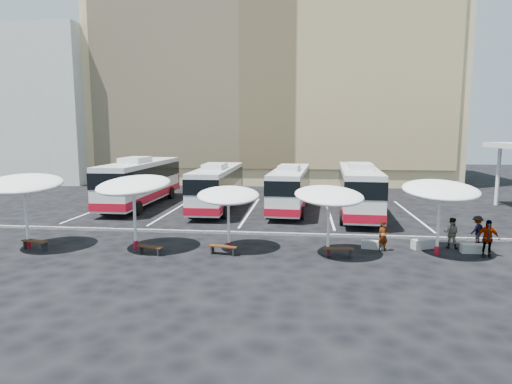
# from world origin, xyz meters

# --- Properties ---
(ground) EXTENTS (120.00, 120.00, 0.00)m
(ground) POSITION_xyz_m (0.00, 0.00, 0.00)
(ground) COLOR black
(ground) RESTS_ON ground
(sandstone_building) EXTENTS (42.00, 18.25, 29.60)m
(sandstone_building) POSITION_xyz_m (0.00, 31.87, 12.63)
(sandstone_building) COLOR tan
(sandstone_building) RESTS_ON ground
(apartment_block) EXTENTS (14.00, 14.00, 18.00)m
(apartment_block) POSITION_xyz_m (-28.00, 28.00, 9.00)
(apartment_block) COLOR beige
(apartment_block) RESTS_ON ground
(curb_divider) EXTENTS (34.00, 0.25, 0.15)m
(curb_divider) POSITION_xyz_m (0.00, 0.50, 0.07)
(curb_divider) COLOR black
(curb_divider) RESTS_ON ground
(bay_lines) EXTENTS (24.15, 12.00, 0.01)m
(bay_lines) POSITION_xyz_m (0.00, 8.00, 0.01)
(bay_lines) COLOR white
(bay_lines) RESTS_ON ground
(bus_0) EXTENTS (3.00, 12.75, 4.05)m
(bus_0) POSITION_xyz_m (-9.32, 9.70, 2.07)
(bus_0) COLOR silver
(bus_0) RESTS_ON ground
(bus_1) EXTENTS (2.79, 11.57, 3.66)m
(bus_1) POSITION_xyz_m (-2.69, 8.72, 1.87)
(bus_1) COLOR silver
(bus_1) RESTS_ON ground
(bus_2) EXTENTS (3.14, 11.40, 3.58)m
(bus_2) POSITION_xyz_m (3.01, 8.95, 1.83)
(bus_2) COLOR silver
(bus_2) RESTS_ON ground
(bus_3) EXTENTS (3.31, 12.26, 3.85)m
(bus_3) POSITION_xyz_m (8.07, 7.63, 1.97)
(bus_3) COLOR silver
(bus_3) RESTS_ON ground
(sunshade_0) EXTENTS (4.95, 4.98, 3.99)m
(sunshade_0) POSITION_xyz_m (-10.26, -3.78, 3.39)
(sunshade_0) COLOR silver
(sunshade_0) RESTS_ON ground
(sunshade_1) EXTENTS (4.65, 4.68, 3.93)m
(sunshade_1) POSITION_xyz_m (-4.59, -3.33, 3.34)
(sunshade_1) COLOR silver
(sunshade_1) RESTS_ON ground
(sunshade_2) EXTENTS (3.64, 3.68, 3.33)m
(sunshade_2) POSITION_xyz_m (0.24, -2.86, 2.83)
(sunshade_2) COLOR silver
(sunshade_2) RESTS_ON ground
(sunshade_3) EXTENTS (4.27, 4.29, 3.50)m
(sunshade_3) POSITION_xyz_m (5.28, -3.43, 2.98)
(sunshade_3) COLOR silver
(sunshade_3) RESTS_ON ground
(sunshade_4) EXTENTS (3.83, 3.87, 3.79)m
(sunshade_4) POSITION_xyz_m (10.69, -2.61, 3.22)
(sunshade_4) COLOR silver
(sunshade_4) RESTS_ON ground
(wood_bench_0) EXTENTS (1.63, 0.87, 0.48)m
(wood_bench_0) POSITION_xyz_m (-9.70, -4.06, 0.37)
(wood_bench_0) COLOR #321A0B
(wood_bench_0) RESTS_ON ground
(wood_bench_1) EXTENTS (1.42, 0.71, 0.42)m
(wood_bench_1) POSITION_xyz_m (-3.47, -4.22, 0.32)
(wood_bench_1) COLOR #321A0B
(wood_bench_1) RESTS_ON ground
(wood_bench_2) EXTENTS (1.50, 0.65, 0.45)m
(wood_bench_2) POSITION_xyz_m (0.13, -3.82, 0.34)
(wood_bench_2) COLOR #321A0B
(wood_bench_2) RESTS_ON ground
(wood_bench_3) EXTENTS (1.48, 0.47, 0.45)m
(wood_bench_3) POSITION_xyz_m (5.79, -3.63, 0.34)
(wood_bench_3) COLOR #321A0B
(wood_bench_3) RESTS_ON ground
(conc_bench_0) EXTENTS (1.18, 0.58, 0.42)m
(conc_bench_0) POSITION_xyz_m (7.67, -1.92, 0.21)
(conc_bench_0) COLOR gray
(conc_bench_0) RESTS_ON ground
(conc_bench_1) EXTENTS (1.37, 0.94, 0.49)m
(conc_bench_1) POSITION_xyz_m (10.34, -1.55, 0.25)
(conc_bench_1) COLOR gray
(conc_bench_1) RESTS_ON ground
(conc_bench_2) EXTENTS (1.22, 0.42, 0.46)m
(conc_bench_2) POSITION_xyz_m (12.60, -2.17, 0.23)
(conc_bench_2) COLOR gray
(conc_bench_2) RESTS_ON ground
(passenger_0) EXTENTS (0.66, 0.56, 1.54)m
(passenger_0) POSITION_xyz_m (8.12, -2.32, 0.77)
(passenger_0) COLOR black
(passenger_0) RESTS_ON ground
(passenger_1) EXTENTS (0.97, 0.88, 1.62)m
(passenger_1) POSITION_xyz_m (11.78, -1.32, 0.81)
(passenger_1) COLOR black
(passenger_1) RESTS_ON ground
(passenger_2) EXTENTS (1.14, 0.61, 1.84)m
(passenger_2) POSITION_xyz_m (12.96, -2.77, 0.92)
(passenger_2) COLOR black
(passenger_2) RESTS_ON ground
(passenger_3) EXTENTS (1.17, 1.05, 1.57)m
(passenger_3) POSITION_xyz_m (13.41, -0.31, 0.78)
(passenger_3) COLOR black
(passenger_3) RESTS_ON ground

